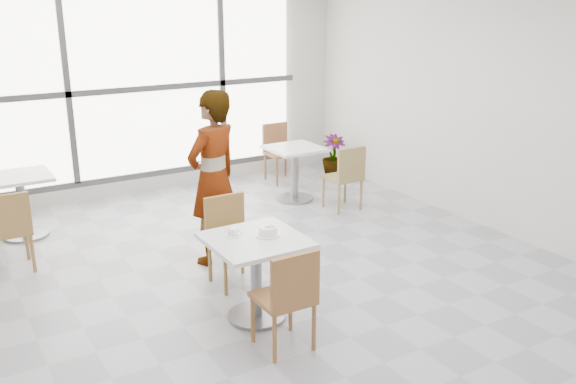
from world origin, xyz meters
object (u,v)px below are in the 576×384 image
main_table (256,263)px  plant_right (333,155)px  chair_far (230,234)px  coffee_cup (233,232)px  bg_chair_right_far (278,148)px  chair_near (288,294)px  bg_table_left (21,197)px  oatmeal_bowl (268,231)px  bg_table_right (295,166)px  person (213,178)px  bg_chair_left_near (9,227)px  bg_chair_right_near (346,174)px

main_table → plant_right: (3.20, 3.40, -0.20)m
chair_far → coffee_cup: chair_far is taller
coffee_cup → bg_chair_right_far: bg_chair_right_far is taller
chair_near → bg_table_left: size_ratio=1.16×
oatmeal_bowl → plant_right: bearing=47.8°
bg_table_right → coffee_cup: bearing=-130.8°
person → plant_right: 3.68m
bg_chair_left_near → bg_table_left: bearing=-105.0°
bg_table_right → oatmeal_bowl: bearing=-125.6°
bg_table_left → bg_table_right: bearing=-7.5°
chair_near → coffee_cup: bearing=-82.6°
chair_far → coffee_cup: 0.74m
chair_far → person: person is taller
bg_table_left → bg_chair_left_near: size_ratio=0.86×
main_table → bg_table_right: 3.36m
main_table → bg_chair_right_far: 4.32m
plant_right → bg_chair_right_near: bearing=-119.4°
oatmeal_bowl → coffee_cup: bearing=148.9°
bg_chair_right_near → chair_far: bearing=27.1°
oatmeal_bowl → bg_table_left: oatmeal_bowl is taller
chair_near → main_table: bearing=-93.9°
oatmeal_bowl → bg_chair_right_near: 2.99m
person → bg_chair_right_far: 3.16m
coffee_cup → bg_chair_right_far: 4.28m
plant_right → person: bearing=-145.2°
oatmeal_bowl → main_table: bearing=178.4°
chair_near → bg_chair_left_near: 3.18m
bg_table_left → oatmeal_bowl: bearing=-63.8°
bg_table_right → person: bearing=-143.5°
chair_far → plant_right: size_ratio=1.35×
bg_table_right → plant_right: (1.17, 0.73, -0.16)m
chair_near → person: 2.00m
bg_chair_right_far → bg_chair_right_near: bearing=-88.7°
chair_far → oatmeal_bowl: size_ratio=4.14×
main_table → bg_chair_left_near: bearing=128.8°
chair_far → bg_chair_right_far: 3.60m
coffee_cup → bg_chair_left_near: 2.51m
coffee_cup → plant_right: size_ratio=0.25×
coffee_cup → bg_table_right: (2.17, 2.52, -0.29)m
chair_near → bg_table_right: 3.88m
bg_chair_right_near → bg_chair_left_near: bearing=-2.5°
bg_chair_left_near → plant_right: size_ratio=1.35×
bg_table_right → bg_chair_right_near: bearing=-65.3°
person → bg_chair_right_near: person is taller
bg_table_right → main_table: bearing=-127.3°
coffee_cup → person: (0.36, 1.18, 0.14)m
main_table → chair_near: bearing=-93.9°
chair_near → person: size_ratio=0.47×
bg_chair_left_near → bg_chair_right_near: (4.07, -0.18, 0.00)m
main_table → chair_far: (0.13, 0.78, -0.02)m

